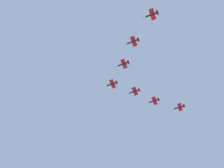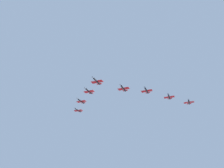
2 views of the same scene
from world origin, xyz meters
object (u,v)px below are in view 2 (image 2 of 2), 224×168
object	(u,v)px
jet_lead	(97,81)
jet_port_trail	(78,110)
jet_port_outer	(147,90)
jet_starboard_trail	(189,102)
jet_port_inner	(123,88)
jet_starboard_outer	(81,101)
jet_center_rear	(169,97)
jet_starboard_inner	(89,91)

from	to	relation	value
jet_lead	jet_port_trail	size ratio (longest dim) A/B	1.00
jet_port_outer	jet_starboard_trail	bearing A→B (deg)	-129.90
jet_port_inner	jet_starboard_outer	distance (m)	48.61
jet_port_trail	jet_port_inner	bearing A→B (deg)	150.66
jet_lead	jet_center_rear	world-z (taller)	jet_center_rear
jet_starboard_outer	jet_port_outer	bearing A→B (deg)	180.00
jet_port_inner	jet_starboard_trail	size ratio (longest dim) A/B	1.00
jet_port_outer	jet_starboard_outer	distance (m)	61.98
jet_port_inner	jet_starboard_outer	xyz separation A→B (m)	(47.70, 9.26, 1.39)
jet_port_trail	jet_center_rear	bearing A→B (deg)	180.00
jet_port_inner	jet_lead	bearing A→B (deg)	46.52
jet_port_outer	jet_starboard_trail	world-z (taller)	jet_port_outer
jet_starboard_inner	jet_starboard_outer	xyz separation A→B (m)	(20.32, -5.25, -1.47)
jet_center_rear	jet_port_trail	distance (m)	92.97
jet_port_inner	jet_starboard_trail	bearing A→B (deg)	-132.22
jet_port_outer	jet_starboard_outer	bearing A→B (deg)	-0.00
jet_port_outer	jet_starboard_outer	xyz separation A→B (m)	(54.76, 29.02, -0.08)
jet_starboard_outer	jet_starboard_inner	bearing A→B (deg)	137.58
jet_port_outer	jet_lead	bearing A→B (deg)	44.54
jet_starboard_inner	jet_port_trail	distance (m)	46.65
jet_port_outer	jet_center_rear	world-z (taller)	jet_center_rear
jet_lead	jet_port_trail	xyz separation A→B (m)	(65.04, -23.45, -0.18)
jet_lead	jet_port_outer	distance (m)	43.48
jet_port_inner	jet_port_outer	bearing A→B (deg)	-137.58
jet_port_inner	jet_starboard_outer	world-z (taller)	jet_starboard_outer
jet_center_rear	jet_starboard_trail	distance (m)	22.59
jet_port_trail	jet_starboard_outer	bearing A→B (deg)	126.85
jet_starboard_trail	jet_center_rear	bearing A→B (deg)	46.61
jet_lead	jet_port_inner	bearing A→B (deg)	-133.48
jet_starboard_trail	jet_starboard_outer	bearing A→B (deg)	21.74
jet_port_inner	jet_port_trail	size ratio (longest dim) A/B	1.00
jet_port_inner	jet_port_trail	bearing A→B (deg)	-29.34
jet_port_inner	jet_starboard_inner	xyz separation A→B (m)	(27.38, 14.51, 2.87)
jet_starboard_outer	jet_starboard_trail	distance (m)	100.09
jet_starboard_outer	jet_center_rear	size ratio (longest dim) A/B	1.00
jet_port_inner	jet_center_rear	xyz separation A→B (m)	(-11.07, -45.29, 1.61)
jet_starboard_outer	jet_port_trail	bearing A→B (deg)	-53.15
jet_port_outer	jet_center_rear	xyz separation A→B (m)	(-4.01, -25.52, 0.14)
jet_starboard_inner	jet_port_outer	world-z (taller)	jet_starboard_inner
jet_lead	jet_starboard_trail	world-z (taller)	jet_lead
jet_port_trail	jet_starboard_trail	bearing A→B (deg)	-171.41
jet_starboard_inner	jet_center_rear	world-z (taller)	jet_starboard_inner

